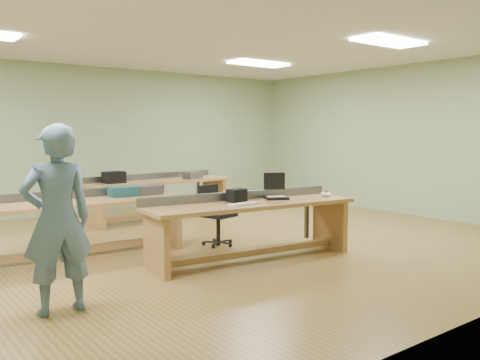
{
  "coord_description": "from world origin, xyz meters",
  "views": [
    {
      "loc": [
        -3.82,
        -6.21,
        1.64
      ],
      "look_at": [
        0.44,
        -0.6,
        0.99
      ],
      "focal_mm": 38.0,
      "sensor_mm": 36.0,
      "label": 1
    }
  ],
  "objects_px": {
    "laptop_base": "(276,198)",
    "drinks_can": "(46,198)",
    "workbench_mid": "(70,216)",
    "parts_bin_grey": "(144,190)",
    "camera_bag": "(237,195)",
    "mug": "(55,198)",
    "person": "(57,220)",
    "workbench_back": "(159,190)",
    "workbench_front": "(250,217)",
    "parts_bin_teal": "(123,191)",
    "task_chair": "(216,223)"
  },
  "relations": [
    {
      "from": "parts_bin_grey",
      "to": "mug",
      "type": "bearing_deg",
      "value": -179.1
    },
    {
      "from": "workbench_back",
      "to": "person",
      "type": "bearing_deg",
      "value": -133.75
    },
    {
      "from": "camera_bag",
      "to": "task_chair",
      "type": "distance_m",
      "value": 1.01
    },
    {
      "from": "workbench_back",
      "to": "parts_bin_grey",
      "type": "relative_size",
      "value": 6.19
    },
    {
      "from": "workbench_back",
      "to": "drinks_can",
      "type": "relative_size",
      "value": 22.05
    },
    {
      "from": "parts_bin_grey",
      "to": "drinks_can",
      "type": "height_order",
      "value": "drinks_can"
    },
    {
      "from": "workbench_front",
      "to": "workbench_mid",
      "type": "distance_m",
      "value": 2.37
    },
    {
      "from": "parts_bin_grey",
      "to": "mug",
      "type": "distance_m",
      "value": 1.28
    },
    {
      "from": "workbench_back",
      "to": "camera_bag",
      "type": "height_order",
      "value": "camera_bag"
    },
    {
      "from": "person",
      "to": "camera_bag",
      "type": "distance_m",
      "value": 2.58
    },
    {
      "from": "parts_bin_grey",
      "to": "person",
      "type": "bearing_deg",
      "value": -132.46
    },
    {
      "from": "camera_bag",
      "to": "parts_bin_grey",
      "type": "height_order",
      "value": "camera_bag"
    },
    {
      "from": "workbench_mid",
      "to": "parts_bin_teal",
      "type": "relative_size",
      "value": 7.84
    },
    {
      "from": "person",
      "to": "camera_bag",
      "type": "height_order",
      "value": "person"
    },
    {
      "from": "parts_bin_teal",
      "to": "person",
      "type": "bearing_deg",
      "value": -127.18
    },
    {
      "from": "parts_bin_teal",
      "to": "drinks_can",
      "type": "relative_size",
      "value": 2.93
    },
    {
      "from": "task_chair",
      "to": "mug",
      "type": "bearing_deg",
      "value": 150.64
    },
    {
      "from": "mug",
      "to": "camera_bag",
      "type": "bearing_deg",
      "value": -37.44
    },
    {
      "from": "workbench_front",
      "to": "task_chair",
      "type": "xyz_separation_m",
      "value": [
        0.13,
        0.98,
        -0.23
      ]
    },
    {
      "from": "parts_bin_grey",
      "to": "camera_bag",
      "type": "bearing_deg",
      "value": -67.87
    },
    {
      "from": "camera_bag",
      "to": "parts_bin_grey",
      "type": "bearing_deg",
      "value": 104.09
    },
    {
      "from": "drinks_can",
      "to": "workbench_mid",
      "type": "bearing_deg",
      "value": -7.45
    },
    {
      "from": "workbench_back",
      "to": "workbench_mid",
      "type": "bearing_deg",
      "value": -145.52
    },
    {
      "from": "workbench_mid",
      "to": "workbench_front",
      "type": "bearing_deg",
      "value": -36.73
    },
    {
      "from": "task_chair",
      "to": "drinks_can",
      "type": "distance_m",
      "value": 2.37
    },
    {
      "from": "laptop_base",
      "to": "parts_bin_teal",
      "type": "xyz_separation_m",
      "value": [
        -1.51,
        1.56,
        0.05
      ]
    },
    {
      "from": "workbench_mid",
      "to": "drinks_can",
      "type": "distance_m",
      "value": 0.39
    },
    {
      "from": "laptop_base",
      "to": "parts_bin_teal",
      "type": "distance_m",
      "value": 2.18
    },
    {
      "from": "workbench_front",
      "to": "task_chair",
      "type": "height_order",
      "value": "task_chair"
    },
    {
      "from": "mug",
      "to": "drinks_can",
      "type": "relative_size",
      "value": 0.86
    },
    {
      "from": "camera_bag",
      "to": "mug",
      "type": "xyz_separation_m",
      "value": [
        -1.88,
        1.44,
        -0.04
      ]
    },
    {
      "from": "workbench_mid",
      "to": "mug",
      "type": "relative_size",
      "value": 26.74
    },
    {
      "from": "parts_bin_grey",
      "to": "drinks_can",
      "type": "bearing_deg",
      "value": -177.74
    },
    {
      "from": "laptop_base",
      "to": "parts_bin_teal",
      "type": "relative_size",
      "value": 0.77
    },
    {
      "from": "task_chair",
      "to": "laptop_base",
      "type": "bearing_deg",
      "value": -83.68
    },
    {
      "from": "workbench_mid",
      "to": "parts_bin_teal",
      "type": "xyz_separation_m",
      "value": [
        0.79,
        0.08,
        0.26
      ]
    },
    {
      "from": "workbench_front",
      "to": "mug",
      "type": "xyz_separation_m",
      "value": [
        -1.99,
        1.58,
        0.24
      ]
    },
    {
      "from": "workbench_mid",
      "to": "parts_bin_grey",
      "type": "xyz_separation_m",
      "value": [
        1.12,
        0.09,
        0.25
      ]
    },
    {
      "from": "workbench_mid",
      "to": "parts_bin_grey",
      "type": "height_order",
      "value": "parts_bin_grey"
    },
    {
      "from": "laptop_base",
      "to": "drinks_can",
      "type": "height_order",
      "value": "drinks_can"
    },
    {
      "from": "laptop_base",
      "to": "task_chair",
      "type": "relative_size",
      "value": 0.34
    },
    {
      "from": "mug",
      "to": "workbench_back",
      "type": "bearing_deg",
      "value": 36.86
    },
    {
      "from": "workbench_front",
      "to": "drinks_can",
      "type": "relative_size",
      "value": 21.88
    },
    {
      "from": "laptop_base",
      "to": "mug",
      "type": "height_order",
      "value": "mug"
    },
    {
      "from": "laptop_base",
      "to": "workbench_front",
      "type": "bearing_deg",
      "value": -150.53
    },
    {
      "from": "workbench_mid",
      "to": "camera_bag",
      "type": "distance_m",
      "value": 2.21
    },
    {
      "from": "camera_bag",
      "to": "parts_bin_grey",
      "type": "relative_size",
      "value": 0.52
    },
    {
      "from": "laptop_base",
      "to": "drinks_can",
      "type": "bearing_deg",
      "value": 175.79
    },
    {
      "from": "workbench_back",
      "to": "parts_bin_grey",
      "type": "xyz_separation_m",
      "value": [
        -1.23,
        -1.86,
        0.26
      ]
    },
    {
      "from": "workbench_back",
      "to": "camera_bag",
      "type": "distance_m",
      "value": 3.39
    }
  ]
}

